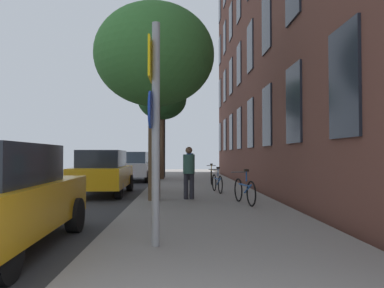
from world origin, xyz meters
The scene contains 15 objects.
ground_plane centered at (-2.40, 15.00, 0.00)m, with size 41.80×41.80×0.00m, color #332D28.
road_asphalt centered at (-4.50, 15.00, 0.01)m, with size 7.00×38.00×0.01m, color #2D2D30.
sidewalk centered at (1.10, 15.00, 0.06)m, with size 4.20×38.00×0.12m, color gray.
building_facade centered at (3.69, 14.50, 7.20)m, with size 0.56×27.00×14.36m.
sign_post centered at (-0.03, 3.83, 2.01)m, with size 0.16×0.60×3.33m.
traffic_light centered at (-0.69, 20.87, 2.59)m, with size 0.43×0.24×3.61m.
tree_near centered at (-0.41, 9.45, 4.42)m, with size 3.58×3.58×5.85m.
tree_far centered at (-0.66, 19.39, 4.59)m, with size 2.75×2.75×5.67m.
bicycle_0 centered at (2.13, 8.53, 0.49)m, with size 0.46×1.72×0.96m.
bicycle_1 centered at (1.69, 11.75, 0.48)m, with size 0.42×1.61×0.92m.
bicycle_2 centered at (1.80, 15.55, 0.49)m, with size 0.42×1.70×0.95m.
pedestrian_0 centered at (0.63, 9.72, 1.03)m, with size 0.50×0.50×1.59m.
pedestrian_1 centered at (0.89, 18.58, 1.08)m, with size 0.43×0.43×1.68m.
car_1 centered at (-2.44, 12.11, 0.84)m, with size 1.82×4.34×1.62m.
car_2 centered at (-2.18, 19.30, 0.84)m, with size 1.88×4.00×1.62m.
Camera 1 is at (0.36, -1.81, 1.46)m, focal length 35.40 mm.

